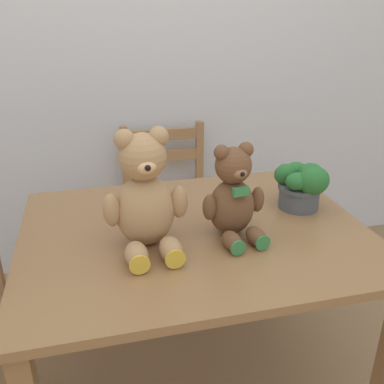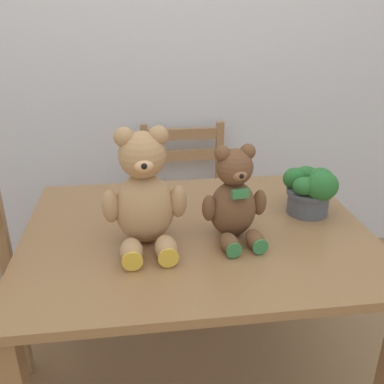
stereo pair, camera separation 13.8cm
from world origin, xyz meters
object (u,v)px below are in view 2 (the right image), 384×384
object	(u,v)px
wooden_chair_behind	(186,203)
potted_plant	(310,189)
teddy_bear_left	(144,196)
teddy_bear_right	(234,199)

from	to	relation	value
wooden_chair_behind	potted_plant	size ratio (longest dim) A/B	4.24
teddy_bear_left	teddy_bear_right	world-z (taller)	teddy_bear_left
teddy_bear_right	potted_plant	bearing A→B (deg)	-163.32
teddy_bear_right	potted_plant	world-z (taller)	teddy_bear_right
teddy_bear_left	teddy_bear_right	xyz separation A→B (m)	(0.29, 0.00, -0.03)
teddy_bear_left	teddy_bear_right	size ratio (longest dim) A/B	1.22
wooden_chair_behind	teddy_bear_left	xyz separation A→B (m)	(-0.23, -0.87, 0.45)
wooden_chair_behind	teddy_bear_right	size ratio (longest dim) A/B	2.70
teddy_bear_right	potted_plant	xyz separation A→B (m)	(0.32, 0.14, -0.04)
wooden_chair_behind	potted_plant	world-z (taller)	potted_plant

